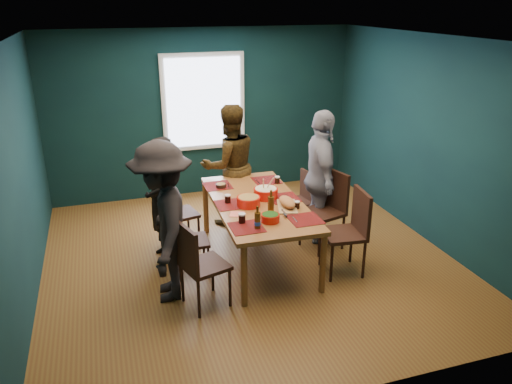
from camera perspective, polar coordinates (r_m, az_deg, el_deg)
room at (r=6.16m, az=-1.68°, el=4.86°), size 5.01×5.01×2.71m
dining_table at (r=6.13m, az=0.20°, el=-1.72°), size 1.10×2.11×0.79m
chair_left_far at (r=6.61m, az=-9.41°, el=-1.90°), size 0.50×0.50×0.93m
chair_left_mid at (r=5.94m, az=-8.25°, el=-4.94°), size 0.41×0.41×0.88m
chair_left_near at (r=5.28m, az=-6.76°, el=-7.72°), size 0.55×0.55×0.97m
chair_right_far at (r=7.13m, az=5.33°, el=-0.43°), size 0.43×0.43×0.83m
chair_right_mid at (r=6.59m, az=8.30°, el=-1.34°), size 0.57×0.57×1.03m
chair_right_near at (r=6.01m, az=10.86°, el=-3.81°), size 0.51×0.51×1.03m
person_far_left at (r=6.24m, az=-10.81°, el=-0.95°), size 0.39×0.59×1.59m
person_back at (r=7.14m, az=-3.03°, el=3.04°), size 0.93×0.77×1.76m
person_right at (r=6.64m, az=7.41°, el=1.65°), size 0.65×1.12×1.80m
person_near_left at (r=5.39m, az=-10.55°, el=-3.45°), size 0.79×1.22×1.78m
bowl_salad at (r=5.95m, az=-0.86°, el=-1.03°), size 0.28×0.28×0.12m
bowl_dumpling at (r=6.19m, az=1.12°, el=-0.06°), size 0.30×0.30×0.28m
bowl_herbs at (r=5.55m, az=1.64°, el=-2.93°), size 0.21×0.21×0.09m
cutting_board at (r=5.92m, az=3.58°, el=-1.27°), size 0.33×0.56×0.12m
small_bowl at (r=6.55m, az=-4.02°, el=0.75°), size 0.13×0.13×0.06m
beer_bottle_a at (r=5.36m, az=0.17°, el=-3.28°), size 0.07×0.07×0.26m
beer_bottle_b at (r=5.74m, az=1.72°, el=-1.41°), size 0.07×0.07×0.28m
cola_glass_a at (r=5.50m, az=-1.62°, el=-2.98°), size 0.08×0.08×0.11m
cola_glass_b at (r=5.91m, az=4.73°, el=-1.42°), size 0.06×0.06×0.09m
cola_glass_c at (r=6.69m, az=2.44°, el=1.43°), size 0.07×0.07×0.10m
cola_glass_d at (r=6.05m, az=-3.25°, el=-0.74°), size 0.08×0.08×0.11m
napkin_a at (r=6.23m, az=2.88°, el=-0.61°), size 0.15×0.15×0.00m
napkin_b at (r=5.75m, az=-2.19°, el=-2.54°), size 0.21×0.21×0.00m
napkin_c at (r=5.63m, az=5.93°, el=-3.20°), size 0.22×0.22×0.00m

